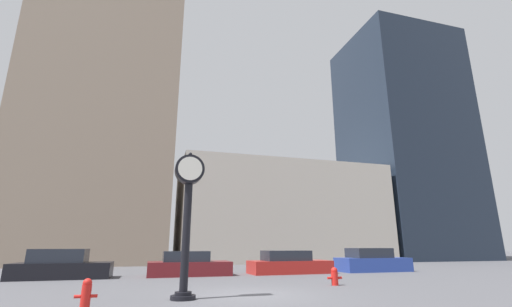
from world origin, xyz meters
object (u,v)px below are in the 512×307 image
object	(u,v)px
car_maroon	(188,265)
fire_hydrant_far	(86,294)
car_black	(62,266)
fire_hydrant_near	(335,276)
car_red	(289,264)
street_clock	(188,205)
car_blue	(372,262)

from	to	relation	value
car_maroon	fire_hydrant_far	world-z (taller)	car_maroon
car_black	fire_hydrant_near	world-z (taller)	car_black
car_red	fire_hydrant_near	distance (m)	6.31
street_clock	fire_hydrant_near	distance (m)	7.01
car_black	car_blue	world-z (taller)	car_blue
fire_hydrant_near	fire_hydrant_far	distance (m)	9.29
street_clock	car_black	world-z (taller)	street_clock
car_maroon	fire_hydrant_near	bearing A→B (deg)	-50.96
car_red	fire_hydrant_near	size ratio (longest dim) A/B	6.89
street_clock	car_blue	size ratio (longest dim) A/B	1.01
car_maroon	street_clock	bearing A→B (deg)	-97.01
car_black	car_blue	xyz separation A→B (m)	(17.50, 0.11, 0.01)
car_red	car_blue	distance (m)	5.64
street_clock	fire_hydrant_far	size ratio (longest dim) A/B	6.00
car_blue	fire_hydrant_far	xyz separation A→B (m)	(-14.81, -9.68, -0.21)
street_clock	car_red	size ratio (longest dim) A/B	0.94
car_red	fire_hydrant_far	size ratio (longest dim) A/B	6.37
car_red	fire_hydrant_far	xyz separation A→B (m)	(-9.17, -9.60, -0.15)
street_clock	fire_hydrant_near	xyz separation A→B (m)	(6.21, 2.14, -2.45)
car_black	car_red	xyz separation A→B (m)	(11.87, 0.03, -0.05)
car_black	fire_hydrant_near	size ratio (longest dim) A/B	6.39
street_clock	car_maroon	xyz separation A→B (m)	(0.95, 8.48, -2.27)
car_blue	fire_hydrant_far	size ratio (longest dim) A/B	5.93
street_clock	fire_hydrant_far	world-z (taller)	street_clock
car_maroon	fire_hydrant_far	distance (m)	10.25
car_red	car_blue	bearing A→B (deg)	-0.86
car_maroon	fire_hydrant_near	xyz separation A→B (m)	(5.26, -6.34, -0.18)
car_maroon	fire_hydrant_far	bearing A→B (deg)	-110.12
car_black	fire_hydrant_far	size ratio (longest dim) A/B	5.91
fire_hydrant_far	street_clock	bearing A→B (deg)	25.40
car_blue	fire_hydrant_far	bearing A→B (deg)	-147.10
car_maroon	fire_hydrant_far	size ratio (longest dim) A/B	5.81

